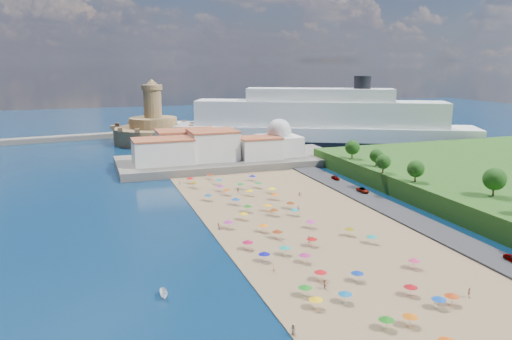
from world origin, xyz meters
name	(u,v)px	position (x,y,z in m)	size (l,w,h in m)	color
ground	(273,220)	(0.00, 0.00, 0.00)	(700.00, 700.00, 0.00)	#071938
terrace	(231,161)	(10.00, 73.00, 1.50)	(90.00, 36.00, 3.00)	#59544C
jetty	(163,150)	(-12.00, 108.00, 1.20)	(18.00, 70.00, 2.40)	#59544C
waterfront_buildings	(199,147)	(-3.05, 73.64, 7.88)	(57.00, 29.00, 11.00)	silver
domed_building	(279,141)	(30.00, 71.00, 8.97)	(16.00, 16.00, 15.00)	silver
fortress	(154,130)	(-12.00, 138.00, 6.68)	(40.00, 40.00, 32.40)	#97724B
cruise_ship	(319,124)	(66.15, 107.24, 10.05)	(149.71, 88.71, 33.95)	black
beach_parasols	(283,224)	(-1.19, -10.21, 2.15)	(31.04, 117.32, 2.20)	gray
beachgoers	(283,233)	(-2.53, -13.31, 1.14)	(35.17, 99.05, 1.85)	tan
moored_boats	(197,334)	(-31.61, -50.11, 0.76)	(6.90, 27.85, 1.60)	white
parked_cars	(378,197)	(36.00, 5.77, 1.36)	(2.26, 80.49, 1.35)	gray
hillside_trees	(449,176)	(48.83, -8.71, 10.06)	(17.26, 102.37, 7.70)	#382314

